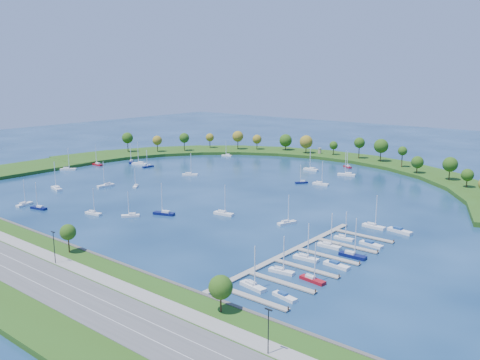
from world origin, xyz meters
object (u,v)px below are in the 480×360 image
Objects in this scene: moored_boat_2 at (93,213)px; docked_boat_0 at (253,285)px; moored_boat_14 at (311,169)px; docked_boat_8 at (344,237)px; moored_boat_12 at (227,155)px; moored_boat_18 at (347,174)px; moored_boat_5 at (136,186)px; docked_boat_2 at (281,270)px; moored_boat_21 at (131,215)px; docked_boat_7 at (352,254)px; docked_boat_5 at (336,265)px; moored_boat_3 at (164,213)px; moored_boat_9 at (287,222)px; moored_boat_13 at (68,169)px; moored_boat_1 at (131,161)px; moored_boat_16 at (321,183)px; moored_boat_11 at (57,188)px; harbor_tower at (320,151)px; moored_boat_7 at (39,207)px; docked_boat_3 at (312,279)px; dock_system at (305,259)px; docked_boat_4 at (306,257)px; moored_boat_20 at (348,166)px; moored_boat_8 at (148,166)px; moored_boat_15 at (224,213)px; docked_boat_6 at (329,245)px; moored_boat_6 at (97,164)px; docked_boat_1 at (284,296)px; moored_boat_4 at (302,182)px; docked_boat_9 at (371,244)px; docked_boat_10 at (374,226)px; moored_boat_0 at (190,174)px; docked_boat_11 at (400,231)px; moored_boat_10 at (24,204)px.

moored_boat_2 is 0.91× the size of docked_boat_0.
docked_boat_8 is (75.99, -102.87, -0.10)m from moored_boat_14.
moored_boat_12 is 0.74× the size of moored_boat_18.
docked_boat_2 reaches higher than moored_boat_5.
docked_boat_7 is (92.44, 15.50, 0.07)m from moored_boat_21.
docked_boat_0 is at bearing 115.28° from moored_boat_21.
docked_boat_5 is (92.42, 4.86, -0.24)m from moored_boat_21.
moored_boat_3 reaches higher than moored_boat_9.
moored_boat_13 reaches higher than moored_boat_9.
moored_boat_1 is 1.00× the size of moored_boat_16.
moored_boat_11 is at bearing 34.83° from moored_boat_18.
harbor_tower is 180.04m from docked_boat_8.
moored_boat_11 is at bearing -55.44° from moored_boat_7.
moored_boat_9 is 55.31m from docked_boat_3.
docked_boat_8 is at bearing 89.46° from dock_system.
moored_boat_20 is at bearing 108.49° from docked_boat_4.
moored_boat_5 is 67.55m from moored_boat_13.
moored_boat_15 is (106.40, -50.88, 0.06)m from moored_boat_8.
moored_boat_12 is 191.84m from docked_boat_6.
docked_boat_0 is (190.56, -63.65, -0.04)m from moored_boat_13.
moored_boat_6 reaches higher than docked_boat_1.
docked_boat_3 is (10.72, -13.13, 0.55)m from dock_system.
moored_boat_21 is at bearing -172.90° from moored_boat_11.
docked_boat_1 is (10.48, 0.17, -0.36)m from docked_boat_0.
moored_boat_14 is at bearing -119.81° from moored_boat_7.
docked_boat_7 is at bearing 78.24° from moored_boat_4.
docked_boat_3 is (10.50, 0.37, 0.01)m from docked_boat_2.
docked_boat_9 is 21.22m from docked_boat_10.
moored_boat_2 reaches higher than moored_boat_20.
moored_boat_9 is (-25.94, 28.29, 0.55)m from dock_system.
moored_boat_15 reaches higher than docked_boat_3.
moored_boat_0 is at bearing 96.25° from moored_boat_2.
moored_boat_1 is 1.19× the size of moored_boat_21.
moored_boat_3 is at bearing -174.83° from docked_boat_6.
moored_boat_13 reaches higher than moored_boat_8.
moored_boat_13 is 1.40× the size of docked_boat_11.
moored_boat_14 reaches higher than moored_boat_2.
docked_boat_0 is at bearing -64.28° from harbor_tower.
moored_boat_20 is 192.91m from docked_boat_1.
docked_boat_9 is at bearing -74.61° from moored_boat_9.
moored_boat_4 is 0.92× the size of moored_boat_8.
moored_boat_2 is 0.88× the size of docked_boat_10.
docked_boat_7 is at bearing -62.40° from moored_boat_0.
docked_boat_3 is (62.35, -140.76, -0.09)m from moored_boat_18.
moored_boat_10 is 82.16m from moored_boat_13.
docked_boat_5 is 24.57m from docked_boat_9.
moored_boat_15 is at bearing -169.05° from docked_boat_9.
moored_boat_13 is 191.73m from docked_boat_6.
docked_boat_10 is at bearing 176.10° from moored_boat_6.
docked_boat_4 is at bearing 154.75° from moored_boat_3.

